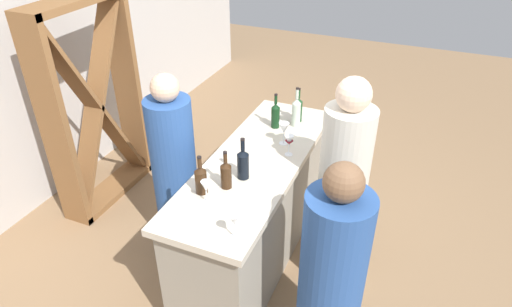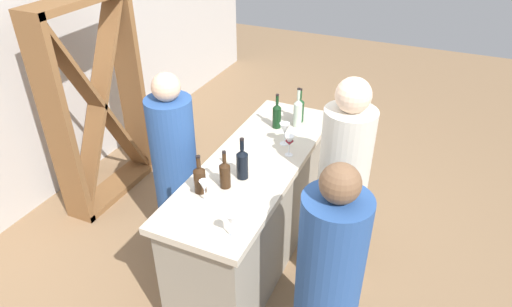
% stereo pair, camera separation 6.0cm
% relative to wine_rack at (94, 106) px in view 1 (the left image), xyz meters
% --- Properties ---
extents(ground_plane, '(12.00, 12.00, 0.00)m').
position_rel_wine_rack_xyz_m(ground_plane, '(-0.23, -1.65, -0.94)').
color(ground_plane, '#846647').
extents(back_wall, '(8.00, 0.10, 2.80)m').
position_rel_wine_rack_xyz_m(back_wall, '(-0.23, 0.55, 0.46)').
color(back_wall, '#BCB7B2').
rests_on(back_wall, ground).
extents(bar_counter, '(1.91, 0.64, 0.93)m').
position_rel_wine_rack_xyz_m(bar_counter, '(-0.23, -1.65, -0.47)').
color(bar_counter, gray).
rests_on(bar_counter, ground).
extents(wine_rack, '(1.00, 0.28, 1.87)m').
position_rel_wine_rack_xyz_m(wine_rack, '(0.00, 0.00, 0.00)').
color(wine_rack, brown).
rests_on(wine_rack, ground).
extents(wine_bottle_leftmost_amber_brown, '(0.08, 0.08, 0.27)m').
position_rel_wine_rack_xyz_m(wine_bottle_leftmost_amber_brown, '(-0.73, -1.48, 0.10)').
color(wine_bottle_leftmost_amber_brown, '#331E0F').
rests_on(wine_bottle_leftmost_amber_brown, bar_counter).
extents(wine_bottle_second_left_amber_brown, '(0.07, 0.07, 0.27)m').
position_rel_wine_rack_xyz_m(wine_bottle_second_left_amber_brown, '(-0.61, -1.60, 0.10)').
color(wine_bottle_second_left_amber_brown, '#331E0F').
rests_on(wine_bottle_second_left_amber_brown, bar_counter).
extents(wine_bottle_center_near_black, '(0.08, 0.08, 0.30)m').
position_rel_wine_rack_xyz_m(wine_bottle_center_near_black, '(-0.47, -1.66, 0.11)').
color(wine_bottle_center_near_black, black).
rests_on(wine_bottle_center_near_black, bar_counter).
extents(wine_bottle_second_right_dark_green, '(0.07, 0.07, 0.29)m').
position_rel_wine_rack_xyz_m(wine_bottle_second_right_dark_green, '(0.28, -1.60, 0.11)').
color(wine_bottle_second_right_dark_green, black).
rests_on(wine_bottle_second_right_dark_green, bar_counter).
extents(wine_bottle_rightmost_clear_pale, '(0.07, 0.07, 0.33)m').
position_rel_wine_rack_xyz_m(wine_bottle_rightmost_clear_pale, '(0.37, -1.75, 0.12)').
color(wine_bottle_rightmost_clear_pale, '#B7C6B2').
rests_on(wine_bottle_rightmost_clear_pale, bar_counter).
extents(wine_bottle_far_right_olive_green, '(0.07, 0.07, 0.29)m').
position_rel_wine_rack_xyz_m(wine_bottle_far_right_olive_green, '(0.45, -1.74, 0.11)').
color(wine_bottle_far_right_olive_green, '#193D1E').
rests_on(wine_bottle_far_right_olive_green, bar_counter).
extents(wine_glass_near_left, '(0.06, 0.06, 0.16)m').
position_rel_wine_rack_xyz_m(wine_glass_near_left, '(-1.03, -1.86, 0.11)').
color(wine_glass_near_left, white).
rests_on(wine_glass_near_left, bar_counter).
extents(wine_glass_near_center, '(0.07, 0.07, 0.16)m').
position_rel_wine_rack_xyz_m(wine_glass_near_center, '(-0.08, -1.85, 0.11)').
color(wine_glass_near_center, white).
rests_on(wine_glass_near_center, bar_counter).
extents(wine_glass_near_right, '(0.08, 0.08, 0.18)m').
position_rel_wine_rack_xyz_m(wine_glass_near_right, '(0.06, -1.76, 0.12)').
color(wine_glass_near_right, white).
rests_on(wine_glass_near_right, bar_counter).
extents(wine_glass_far_left, '(0.07, 0.07, 0.16)m').
position_rel_wine_rack_xyz_m(wine_glass_far_left, '(-0.80, -1.56, 0.11)').
color(wine_glass_far_left, white).
rests_on(wine_glass_far_left, bar_counter).
extents(person_left_guest, '(0.41, 0.41, 1.46)m').
position_rel_wine_rack_xyz_m(person_left_guest, '(-0.85, -2.40, -0.28)').
color(person_left_guest, '#284C8C').
rests_on(person_left_guest, ground).
extents(person_center_guest, '(0.44, 0.44, 1.66)m').
position_rel_wine_rack_xyz_m(person_center_guest, '(-0.20, -2.28, -0.16)').
color(person_center_guest, beige).
rests_on(person_center_guest, ground).
extents(person_right_guest, '(0.40, 0.40, 1.50)m').
position_rel_wine_rack_xyz_m(person_right_guest, '(-0.28, -0.97, -0.25)').
color(person_right_guest, '#284C8C').
rests_on(person_right_guest, ground).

